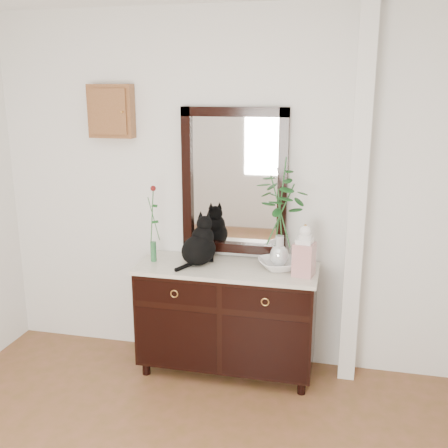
% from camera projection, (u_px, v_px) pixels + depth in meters
% --- Properties ---
extents(wall_back, '(3.60, 0.04, 2.70)m').
position_uv_depth(wall_back, '(222.00, 193.00, 3.98)').
color(wall_back, white).
rests_on(wall_back, ground).
extents(pilaster, '(0.12, 0.20, 2.70)m').
position_uv_depth(pilaster, '(357.00, 201.00, 3.68)').
color(pilaster, white).
rests_on(pilaster, ground).
extents(sideboard, '(1.33, 0.52, 0.82)m').
position_uv_depth(sideboard, '(227.00, 314.00, 3.94)').
color(sideboard, black).
rests_on(sideboard, ground).
extents(wall_mirror, '(0.80, 0.06, 1.10)m').
position_uv_depth(wall_mirror, '(234.00, 182.00, 3.92)').
color(wall_mirror, black).
rests_on(wall_mirror, wall_back).
extents(key_cabinet, '(0.35, 0.10, 0.40)m').
position_uv_depth(key_cabinet, '(111.00, 111.00, 3.97)').
color(key_cabinet, brown).
rests_on(key_cabinet, wall_back).
extents(cat, '(0.36, 0.39, 0.37)m').
position_uv_depth(cat, '(199.00, 240.00, 3.86)').
color(cat, black).
rests_on(cat, sideboard).
extents(lotus_bowl, '(0.39, 0.39, 0.07)m').
position_uv_depth(lotus_bowl, '(279.00, 264.00, 3.79)').
color(lotus_bowl, white).
rests_on(lotus_bowl, sideboard).
extents(vase_branches, '(0.40, 0.40, 0.81)m').
position_uv_depth(vase_branches, '(280.00, 212.00, 3.69)').
color(vase_branches, silver).
rests_on(vase_branches, lotus_bowl).
extents(bud_vase_rose, '(0.09, 0.09, 0.59)m').
position_uv_depth(bud_vase_rose, '(152.00, 223.00, 3.89)').
color(bud_vase_rose, '#2F6C3E').
rests_on(bud_vase_rose, sideboard).
extents(ginger_jar, '(0.16, 0.16, 0.37)m').
position_uv_depth(ginger_jar, '(304.00, 250.00, 3.63)').
color(ginger_jar, white).
rests_on(ginger_jar, sideboard).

